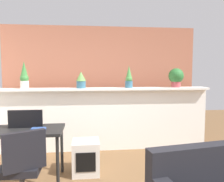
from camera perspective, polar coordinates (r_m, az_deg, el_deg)
divider_wall at (r=4.46m, az=-2.21°, el=-7.29°), size 4.13×0.16×1.18m
plant_shelf at (r=4.33m, az=-2.20°, el=0.52°), size 4.13×0.33×0.04m
brick_wall_behind at (r=4.96m, az=-2.74°, el=1.66°), size 4.13×0.10×2.50m
potted_plant_0 at (r=4.45m, az=-21.34°, el=3.49°), size 0.16×0.16×0.50m
potted_plant_1 at (r=4.28m, az=-7.85°, el=2.87°), size 0.19×0.19×0.31m
potted_plant_2 at (r=4.37m, az=4.31°, el=3.24°), size 0.15×0.15×0.43m
potted_plant_3 at (r=4.67m, az=15.91°, el=3.47°), size 0.30×0.30×0.38m
desk at (r=3.39m, az=-21.73°, el=-10.36°), size 1.10×0.60×0.75m
tv_monitor at (r=3.41m, az=-21.07°, el=-6.61°), size 0.47×0.04×0.25m
office_chair at (r=2.88m, az=-21.66°, el=-19.00°), size 0.52×0.52×0.91m
side_cube_shelf at (r=3.56m, az=-6.63°, el=-16.30°), size 0.40×0.41×0.50m
book_on_desk at (r=3.21m, az=-18.13°, el=-9.20°), size 0.18×0.12×0.04m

